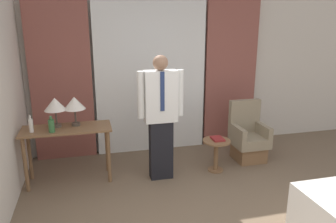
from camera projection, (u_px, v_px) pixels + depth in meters
The scene contains 13 objects.
wall_back at pixel (150, 73), 5.61m from camera, with size 10.00×0.06×2.70m.
curtain_sheer_center at pixel (151, 77), 5.51m from camera, with size 1.87×0.06×2.58m.
curtain_drape_left at pixel (61, 81), 5.16m from camera, with size 0.95×0.06×2.58m.
curtain_drape_right at pixel (231, 74), 5.85m from camera, with size 0.95×0.06×2.58m.
desk at pixel (67, 137), 4.53m from camera, with size 1.21×0.49×0.79m.
table_lamp_left at pixel (55, 105), 4.45m from camera, with size 0.30×0.30×0.41m.
table_lamp_right at pixel (74, 104), 4.51m from camera, with size 0.30×0.30×0.41m.
bottle_near_edge at pixel (51, 126), 4.30m from camera, with size 0.08×0.08×0.22m.
bottle_by_lamp at pixel (31, 125), 4.29m from camera, with size 0.06×0.06×0.23m.
person at pixel (161, 114), 4.54m from camera, with size 0.65×0.22×1.78m.
armchair at pixel (248, 139), 5.34m from camera, with size 0.53×0.53×0.96m.
side_table at pixel (216, 150), 4.92m from camera, with size 0.42×0.42×0.49m.
book at pixel (217, 139), 4.89m from camera, with size 0.17×0.22×0.03m.
Camera 1 is at (-1.07, -2.50, 2.22)m, focal length 35.00 mm.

